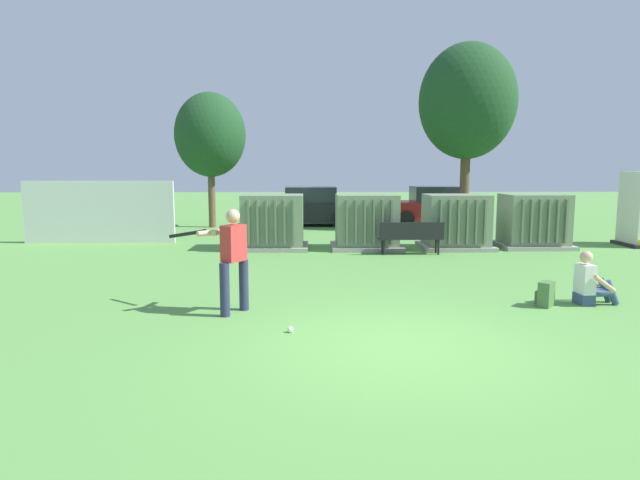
{
  "coord_description": "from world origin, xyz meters",
  "views": [
    {
      "loc": [
        -1.19,
        -7.15,
        2.41
      ],
      "look_at": [
        -0.97,
        3.5,
        1.0
      ],
      "focal_mm": 30.71,
      "sensor_mm": 36.0,
      "label": 1
    }
  ],
  "objects_px": {
    "seated_spectator": "(590,283)",
    "parked_car_leftmost": "(308,207)",
    "transformer_mid_east": "(456,222)",
    "parked_car_left_of_center": "(434,206)",
    "transformer_west": "(273,223)",
    "park_bench": "(411,236)",
    "backpack": "(545,294)",
    "batter": "(231,255)",
    "sports_ball": "(290,330)",
    "transformer_mid_west": "(366,222)",
    "transformer_east": "(534,222)"
  },
  "relations": [
    {
      "from": "transformer_mid_west",
      "to": "parked_car_leftmost",
      "type": "height_order",
      "value": "same"
    },
    {
      "from": "transformer_west",
      "to": "parked_car_left_of_center",
      "type": "height_order",
      "value": "same"
    },
    {
      "from": "backpack",
      "to": "transformer_west",
      "type": "bearing_deg",
      "value": 126.62
    },
    {
      "from": "transformer_west",
      "to": "transformer_east",
      "type": "distance_m",
      "value": 7.9
    },
    {
      "from": "backpack",
      "to": "parked_car_left_of_center",
      "type": "distance_m",
      "value": 14.33
    },
    {
      "from": "backpack",
      "to": "batter",
      "type": "bearing_deg",
      "value": -176.82
    },
    {
      "from": "transformer_west",
      "to": "sports_ball",
      "type": "xyz_separation_m",
      "value": [
        0.8,
        -8.45,
        -0.74
      ]
    },
    {
      "from": "transformer_mid_west",
      "to": "batter",
      "type": "xyz_separation_m",
      "value": [
        -3.01,
        -7.28,
        0.19
      ]
    },
    {
      "from": "transformer_mid_east",
      "to": "parked_car_leftmost",
      "type": "xyz_separation_m",
      "value": [
        -4.42,
        6.82,
        -0.04
      ]
    },
    {
      "from": "transformer_west",
      "to": "backpack",
      "type": "relative_size",
      "value": 4.77
    },
    {
      "from": "transformer_east",
      "to": "park_bench",
      "type": "bearing_deg",
      "value": -161.84
    },
    {
      "from": "transformer_mid_east",
      "to": "backpack",
      "type": "relative_size",
      "value": 4.77
    },
    {
      "from": "batter",
      "to": "transformer_mid_west",
      "type": "bearing_deg",
      "value": 67.52
    },
    {
      "from": "transformer_mid_west",
      "to": "parked_car_leftmost",
      "type": "bearing_deg",
      "value": 104.38
    },
    {
      "from": "batter",
      "to": "sports_ball",
      "type": "xyz_separation_m",
      "value": [
        1.01,
        -1.14,
        -0.93
      ]
    },
    {
      "from": "sports_ball",
      "to": "parked_car_left_of_center",
      "type": "distance_m",
      "value": 16.72
    },
    {
      "from": "seated_spectator",
      "to": "parked_car_leftmost",
      "type": "relative_size",
      "value": 0.23
    },
    {
      "from": "backpack",
      "to": "parked_car_left_of_center",
      "type": "xyz_separation_m",
      "value": [
        1.27,
        14.27,
        0.54
      ]
    },
    {
      "from": "park_bench",
      "to": "seated_spectator",
      "type": "height_order",
      "value": "seated_spectator"
    },
    {
      "from": "seated_spectator",
      "to": "parked_car_leftmost",
      "type": "xyz_separation_m",
      "value": [
        -5.0,
        13.64,
        0.38
      ]
    },
    {
      "from": "transformer_west",
      "to": "parked_car_leftmost",
      "type": "height_order",
      "value": "same"
    },
    {
      "from": "transformer_mid_east",
      "to": "parked_car_left_of_center",
      "type": "height_order",
      "value": "same"
    },
    {
      "from": "batter",
      "to": "transformer_east",
      "type": "bearing_deg",
      "value": 42.45
    },
    {
      "from": "park_bench",
      "to": "backpack",
      "type": "height_order",
      "value": "park_bench"
    },
    {
      "from": "transformer_west",
      "to": "park_bench",
      "type": "distance_m",
      "value": 4.11
    },
    {
      "from": "transformer_west",
      "to": "transformer_mid_east",
      "type": "relative_size",
      "value": 1.0
    },
    {
      "from": "transformer_mid_east",
      "to": "seated_spectator",
      "type": "xyz_separation_m",
      "value": [
        0.58,
        -6.82,
        -0.41
      ]
    },
    {
      "from": "transformer_west",
      "to": "park_bench",
      "type": "bearing_deg",
      "value": -16.9
    },
    {
      "from": "transformer_west",
      "to": "seated_spectator",
      "type": "distance_m",
      "value": 9.17
    },
    {
      "from": "seated_spectator",
      "to": "parked_car_left_of_center",
      "type": "relative_size",
      "value": 0.23
    },
    {
      "from": "seated_spectator",
      "to": "backpack",
      "type": "bearing_deg",
      "value": -170.74
    },
    {
      "from": "transformer_west",
      "to": "park_bench",
      "type": "relative_size",
      "value": 1.16
    },
    {
      "from": "transformer_mid_west",
      "to": "backpack",
      "type": "bearing_deg",
      "value": -70.96
    },
    {
      "from": "park_bench",
      "to": "backpack",
      "type": "relative_size",
      "value": 4.1
    },
    {
      "from": "seated_spectator",
      "to": "parked_car_left_of_center",
      "type": "bearing_deg",
      "value": 88.28
    },
    {
      "from": "batter",
      "to": "transformer_mid_east",
      "type": "bearing_deg",
      "value": 51.89
    },
    {
      "from": "parked_car_leftmost",
      "to": "transformer_east",
      "type": "bearing_deg",
      "value": -44.22
    },
    {
      "from": "parked_car_leftmost",
      "to": "park_bench",
      "type": "bearing_deg",
      "value": -70.17
    },
    {
      "from": "transformer_mid_east",
      "to": "parked_car_left_of_center",
      "type": "relative_size",
      "value": 0.5
    },
    {
      "from": "transformer_west",
      "to": "seated_spectator",
      "type": "height_order",
      "value": "transformer_west"
    },
    {
      "from": "transformer_mid_west",
      "to": "seated_spectator",
      "type": "distance_m",
      "value": 7.59
    },
    {
      "from": "seated_spectator",
      "to": "backpack",
      "type": "relative_size",
      "value": 2.19
    },
    {
      "from": "transformer_mid_east",
      "to": "park_bench",
      "type": "distance_m",
      "value": 1.94
    },
    {
      "from": "park_bench",
      "to": "parked_car_leftmost",
      "type": "distance_m",
      "value": 8.46
    },
    {
      "from": "seated_spectator",
      "to": "sports_ball",
      "type": "bearing_deg",
      "value": -163.24
    },
    {
      "from": "transformer_mid_west",
      "to": "batter",
      "type": "height_order",
      "value": "batter"
    },
    {
      "from": "parked_car_left_of_center",
      "to": "batter",
      "type": "bearing_deg",
      "value": -114.69
    },
    {
      "from": "park_bench",
      "to": "parked_car_leftmost",
      "type": "relative_size",
      "value": 0.43
    },
    {
      "from": "park_bench",
      "to": "sports_ball",
      "type": "xyz_separation_m",
      "value": [
        -3.13,
        -7.26,
        -0.49
      ]
    },
    {
      "from": "transformer_mid_west",
      "to": "parked_car_leftmost",
      "type": "distance_m",
      "value": 7.02
    }
  ]
}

